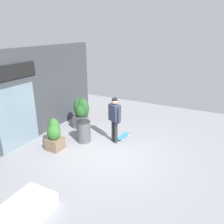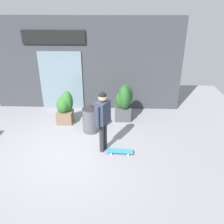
# 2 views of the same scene
# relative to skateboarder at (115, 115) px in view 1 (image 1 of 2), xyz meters

# --- Properties ---
(ground_plane) EXTENTS (12.00, 12.00, 0.00)m
(ground_plane) POSITION_rel_skateboarder_xyz_m (-0.85, -0.12, -1.08)
(ground_plane) COLOR gray
(building_facade) EXTENTS (7.10, 0.31, 3.43)m
(building_facade) POSITION_rel_skateboarder_xyz_m (-0.90, 3.04, 0.62)
(building_facade) COLOR #383A3F
(building_facade) RESTS_ON ground_plane
(skateboarder) EXTENTS (0.42, 0.55, 1.76)m
(skateboarder) POSITION_rel_skateboarder_xyz_m (0.00, 0.00, 0.00)
(skateboarder) COLOR #28282D
(skateboarder) RESTS_ON ground_plane
(skateboard) EXTENTS (0.75, 0.30, 0.08)m
(skateboard) POSITION_rel_skateboarder_xyz_m (0.47, -0.15, -1.02)
(skateboard) COLOR teal
(skateboard) RESTS_ON ground_plane
(planter_box_left) EXTENTS (0.55, 0.55, 1.13)m
(planter_box_left) POSITION_rel_skateboarder_xyz_m (-1.43, 1.65, -0.53)
(planter_box_left) COLOR brown
(planter_box_left) RESTS_ON ground_plane
(planter_box_right) EXTENTS (0.62, 0.71, 1.32)m
(planter_box_right) POSITION_rel_skateboarder_xyz_m (0.58, 1.90, -0.35)
(planter_box_right) COLOR #47474C
(planter_box_right) RESTS_ON ground_plane
(trash_bin) EXTENTS (0.52, 0.52, 0.93)m
(trash_bin) POSITION_rel_skateboarder_xyz_m (-0.48, 1.06, -0.62)
(trash_bin) COLOR #4C4C51
(trash_bin) RESTS_ON ground_plane
(snow_ledge) EXTENTS (1.31, 0.90, 0.30)m
(snow_ledge) POSITION_rel_skateboarder_xyz_m (-4.14, 0.24, -0.93)
(snow_ledge) COLOR white
(snow_ledge) RESTS_ON ground_plane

